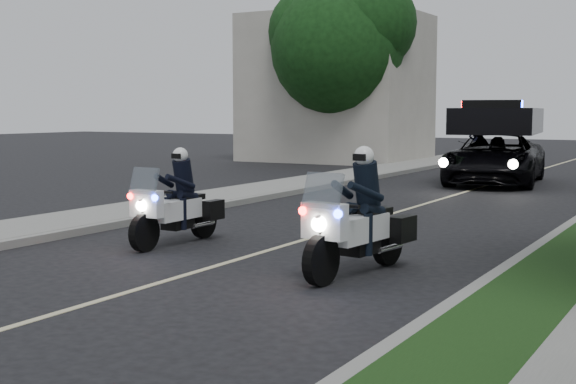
{
  "coord_description": "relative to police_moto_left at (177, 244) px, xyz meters",
  "views": [
    {
      "loc": [
        6.94,
        -8.19,
        2.41
      ],
      "look_at": [
        0.2,
        3.55,
        1.0
      ],
      "focal_mm": 48.72,
      "sensor_mm": 36.0,
      "label": 1
    }
  ],
  "objects": [
    {
      "name": "ground",
      "position": [
        1.78,
        -2.93,
        0.0
      ],
      "size": [
        120.0,
        120.0,
        0.0
      ],
      "primitive_type": "plane",
      "color": "black",
      "rests_on": "ground"
    },
    {
      "name": "curb_left",
      "position": [
        -2.32,
        7.07,
        0.07
      ],
      "size": [
        0.2,
        60.0,
        0.15
      ],
      "primitive_type": "cube",
      "color": "gray",
      "rests_on": "ground"
    },
    {
      "name": "sidewalk_left",
      "position": [
        -3.42,
        7.07,
        0.08
      ],
      "size": [
        2.0,
        60.0,
        0.16
      ],
      "primitive_type": "cube",
      "color": "gray",
      "rests_on": "ground"
    },
    {
      "name": "building_far",
      "position": [
        -8.22,
        23.07,
        3.5
      ],
      "size": [
        8.0,
        6.0,
        7.0
      ],
      "primitive_type": "cube",
      "color": "#A8A396",
      "rests_on": "ground"
    },
    {
      "name": "lane_marking",
      "position": [
        1.78,
        7.07,
        0.0
      ],
      "size": [
        0.12,
        50.0,
        0.01
      ],
      "primitive_type": "cube",
      "color": "#BFB78C",
      "rests_on": "ground"
    },
    {
      "name": "police_moto_left",
      "position": [
        0.0,
        0.0,
        0.0
      ],
      "size": [
        0.73,
        2.07,
        1.76
      ],
      "primitive_type": null,
      "rotation": [
        0.0,
        0.0,
        -0.01
      ],
      "color": "white",
      "rests_on": "ground"
    },
    {
      "name": "police_moto_right",
      "position": [
        3.95,
        -0.76,
        0.0
      ],
      "size": [
        1.05,
        2.32,
        1.9
      ],
      "primitive_type": null,
      "rotation": [
        0.0,
        0.0,
        -0.12
      ],
      "color": "silver",
      "rests_on": "ground"
    },
    {
      "name": "police_suv",
      "position": [
        1.82,
        14.68,
        0.0
      ],
      "size": [
        3.59,
        6.39,
        2.95
      ],
      "primitive_type": "imported",
      "rotation": [
        0.0,
        0.0,
        0.13
      ],
      "color": "black",
      "rests_on": "ground"
    },
    {
      "name": "bicycle",
      "position": [
        -0.4,
        20.12,
        0.0
      ],
      "size": [
        0.6,
        1.69,
        0.88
      ],
      "primitive_type": "imported",
      "rotation": [
        0.0,
        0.0,
        0.01
      ],
      "color": "black",
      "rests_on": "ground"
    },
    {
      "name": "cyclist",
      "position": [
        -0.4,
        20.12,
        0.0
      ],
      "size": [
        0.7,
        0.51,
        1.79
      ],
      "primitive_type": "imported",
      "rotation": [
        0.0,
        0.0,
        3.27
      ],
      "color": "black",
      "rests_on": "ground"
    },
    {
      "name": "tree_left_near",
      "position": [
        -7.08,
        20.89,
        0.0
      ],
      "size": [
        7.01,
        7.01,
        10.13
      ],
      "primitive_type": null,
      "rotation": [
        0.0,
        0.0,
        0.17
      ],
      "color": "#164115",
      "rests_on": "ground"
    },
    {
      "name": "tree_left_far",
      "position": [
        -7.64,
        25.18,
        0.0
      ],
      "size": [
        5.96,
        5.96,
        9.02
      ],
      "primitive_type": null,
      "rotation": [
        0.0,
        0.0,
        0.11
      ],
      "color": "black",
      "rests_on": "ground"
    }
  ]
}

